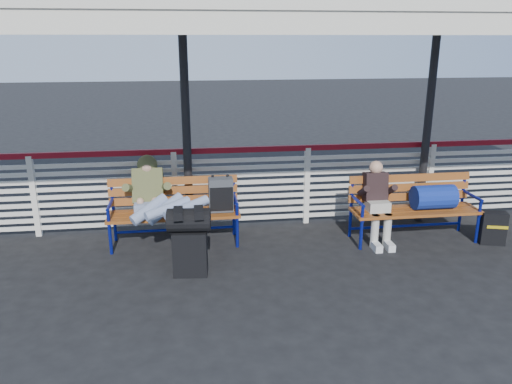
{
  "coord_description": "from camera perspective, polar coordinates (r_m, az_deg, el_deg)",
  "views": [
    {
      "loc": [
        -1.78,
        -5.28,
        2.77
      ],
      "look_at": [
        -0.91,
        1.0,
        0.81
      ],
      "focal_mm": 35.0,
      "sensor_mm": 36.0,
      "label": 1
    }
  ],
  "objects": [
    {
      "name": "ground",
      "position": [
        6.22,
        9.77,
        -9.56
      ],
      "size": [
        60.0,
        60.0,
        0.0
      ],
      "primitive_type": "plane",
      "color": "black",
      "rests_on": "ground"
    },
    {
      "name": "fence",
      "position": [
        7.69,
        5.82,
        1.13
      ],
      "size": [
        12.08,
        0.08,
        1.24
      ],
      "color": "silver",
      "rests_on": "ground"
    },
    {
      "name": "canopy",
      "position": [
        6.41,
        8.78,
        19.37
      ],
      "size": [
        12.6,
        3.6,
        3.16
      ],
      "color": "silver",
      "rests_on": "ground"
    },
    {
      "name": "luggage_stack",
      "position": [
        6.07,
        -7.59,
        -5.36
      ],
      "size": [
        0.54,
        0.34,
        0.85
      ],
      "rotation": [
        0.0,
        0.0,
        -0.1
      ],
      "color": "black",
      "rests_on": "ground"
    },
    {
      "name": "bench_left",
      "position": [
        6.99,
        -7.63,
        -1.1
      ],
      "size": [
        1.8,
        0.56,
        0.94
      ],
      "color": "#92501C",
      "rests_on": "ground"
    },
    {
      "name": "bench_right",
      "position": [
        7.43,
        18.56,
        -0.81
      ],
      "size": [
        1.8,
        0.56,
        0.92
      ],
      "color": "#92501C",
      "rests_on": "ground"
    },
    {
      "name": "traveler_man",
      "position": [
        6.64,
        -10.72,
        -1.22
      ],
      "size": [
        0.94,
        1.64,
        0.77
      ],
      "color": "#92A0C4",
      "rests_on": "ground"
    },
    {
      "name": "companion_person",
      "position": [
        7.15,
        13.72,
        -1.07
      ],
      "size": [
        0.32,
        0.66,
        1.15
      ],
      "color": "#BAB7A9",
      "rests_on": "ground"
    },
    {
      "name": "suitcase_side",
      "position": [
        7.75,
        25.44,
        -3.72
      ],
      "size": [
        0.37,
        0.28,
        0.47
      ],
      "rotation": [
        0.0,
        0.0,
        -0.27
      ],
      "color": "black",
      "rests_on": "ground"
    }
  ]
}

